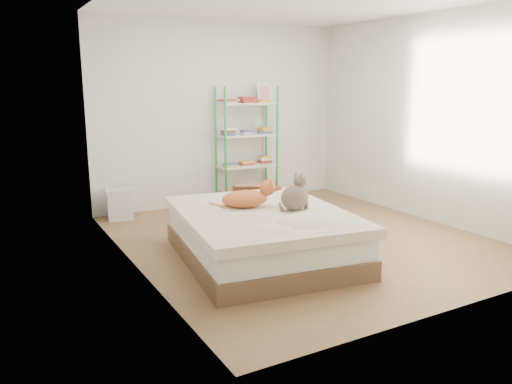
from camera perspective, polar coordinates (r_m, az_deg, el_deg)
room at (r=5.49m, az=5.46°, el=7.74°), size 3.81×4.21×2.61m
bed at (r=5.01m, az=0.67°, el=-4.91°), size 1.81×2.14×0.50m
orange_cat at (r=5.06m, az=-1.29°, el=-0.52°), size 0.62×0.43×0.23m
grey_cat at (r=4.95m, az=4.47°, el=-0.01°), size 0.34×0.29×0.37m
shelf_unit at (r=7.30m, az=-1.01°, el=5.16°), size 0.88×0.36×1.74m
cardboard_box at (r=6.74m, az=-0.14°, el=-0.89°), size 0.70×0.74×0.45m
white_bin at (r=6.72m, az=-15.27°, el=-1.33°), size 0.39×0.36×0.40m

